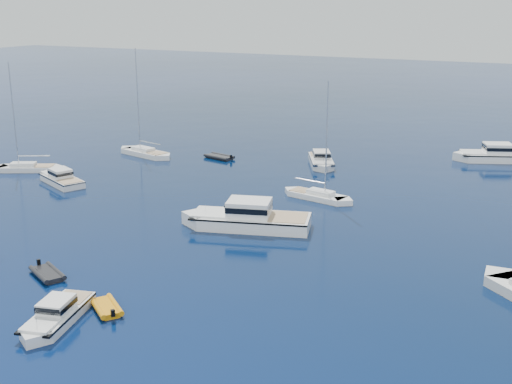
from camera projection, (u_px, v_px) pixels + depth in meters
ground at (35, 311)px, 42.66m from camera, size 400.00×400.00×0.00m
motor_cruiser_near at (57, 323)px, 41.11m from camera, size 4.10×7.71×1.94m
motor_cruiser_centre at (246, 227)px, 58.40m from camera, size 12.93×7.22×3.25m
motor_cruiser_far_l at (61, 183)px, 72.55m from camera, size 8.49×5.58×2.15m
motor_cruiser_distant at (495, 161)px, 82.70m from camera, size 11.36×7.31×2.87m
motor_cruiser_horizon at (321, 165)px, 80.61m from camera, size 6.22×8.73×2.23m
sailboat_mid_l at (27, 171)px, 77.92m from camera, size 8.98×6.26×13.14m
sailboat_centre at (318, 199)px, 66.85m from camera, size 8.71×3.70×12.42m
sailboat_far_l at (145, 155)px, 85.68m from camera, size 9.93×4.62×14.13m
tender_yellow at (107, 310)px, 42.74m from camera, size 3.67×3.35×0.95m
tender_grey_near at (48, 276)px, 48.01m from camera, size 4.08×3.35×0.95m
tender_grey_far at (219, 158)px, 84.02m from camera, size 4.41×3.00×0.95m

